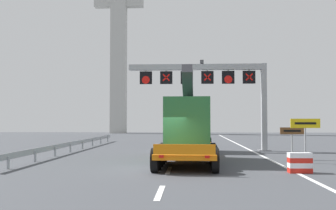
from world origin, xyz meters
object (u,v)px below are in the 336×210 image
object	(u,v)px
crash_barrier_striped	(300,163)
exit_sign_yellow	(305,129)
overhead_lane_gantry	(214,81)
tourist_info_sign_brown	(292,135)
bridge_pylon_distant	(119,26)
heavy_haul_truck_orange	(190,126)

from	to	relation	value
crash_barrier_striped	exit_sign_yellow	bearing A→B (deg)	70.13
exit_sign_yellow	crash_barrier_striped	size ratio (longest dim) A/B	2.39
overhead_lane_gantry	tourist_info_sign_brown	world-z (taller)	overhead_lane_gantry
tourist_info_sign_brown	bridge_pylon_distant	xyz separation A→B (m)	(-19.04, 46.27, 18.22)
crash_barrier_striped	bridge_pylon_distant	xyz separation A→B (m)	(-17.80, 52.23, 19.22)
heavy_haul_truck_orange	crash_barrier_striped	size ratio (longest dim) A/B	13.90
exit_sign_yellow	bridge_pylon_distant	bearing A→B (deg)	111.74
heavy_haul_truck_orange	tourist_info_sign_brown	world-z (taller)	heavy_haul_truck_orange
heavy_haul_truck_orange	crash_barrier_striped	world-z (taller)	heavy_haul_truck_orange
crash_barrier_striped	heavy_haul_truck_orange	bearing A→B (deg)	124.59
heavy_haul_truck_orange	tourist_info_sign_brown	bearing A→B (deg)	-10.51
tourist_info_sign_brown	crash_barrier_striped	world-z (taller)	tourist_info_sign_brown
heavy_haul_truck_orange	tourist_info_sign_brown	xyz separation A→B (m)	(6.14, -1.14, -0.54)
heavy_haul_truck_orange	exit_sign_yellow	bearing A→B (deg)	-26.21
overhead_lane_gantry	bridge_pylon_distant	world-z (taller)	bridge_pylon_distant
heavy_haul_truck_orange	crash_barrier_striped	bearing A→B (deg)	-55.41
crash_barrier_striped	bridge_pylon_distant	world-z (taller)	bridge_pylon_distant
tourist_info_sign_brown	bridge_pylon_distant	world-z (taller)	bridge_pylon_distant
overhead_lane_gantry	exit_sign_yellow	bearing A→B (deg)	-61.77
overhead_lane_gantry	tourist_info_sign_brown	bearing A→B (deg)	-56.05
heavy_haul_truck_orange	exit_sign_yellow	world-z (taller)	heavy_haul_truck_orange
crash_barrier_striped	bridge_pylon_distant	size ratio (longest dim) A/B	0.03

